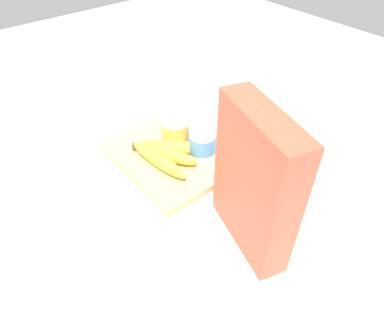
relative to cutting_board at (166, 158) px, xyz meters
name	(u,v)px	position (x,y,z in m)	size (l,w,h in m)	color
ground_plane	(167,161)	(0.00, 0.00, -0.01)	(2.40, 2.40, 0.00)	silver
cutting_board	(166,158)	(0.00, 0.00, 0.00)	(0.31, 0.22, 0.02)	tan
cereal_box	(255,184)	(0.29, -0.01, 0.14)	(0.20, 0.06, 0.29)	#D85138
yogurt_cup_front	(176,127)	(-0.02, 0.05, 0.06)	(0.07, 0.07, 0.10)	white
yogurt_cup_back	(202,142)	(0.06, 0.07, 0.05)	(0.07, 0.07, 0.09)	white
banana_bunch	(164,153)	(0.01, -0.01, 0.03)	(0.19, 0.15, 0.04)	yellow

